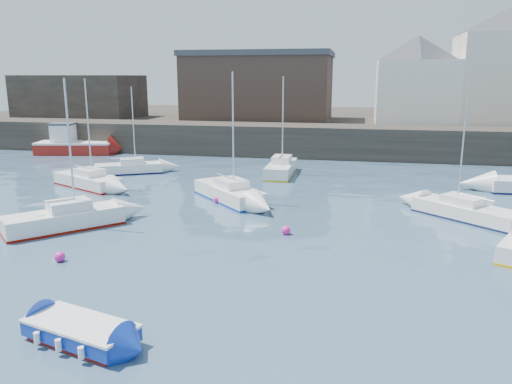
% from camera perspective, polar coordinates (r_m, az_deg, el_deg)
% --- Properties ---
extents(water, '(220.00, 220.00, 0.00)m').
position_cam_1_polar(water, '(16.88, -8.49, -14.14)').
color(water, '#2D4760').
rests_on(water, ground).
extents(quay_wall, '(90.00, 5.00, 3.00)m').
position_cam_1_polar(quay_wall, '(49.72, 5.38, 5.89)').
color(quay_wall, '#28231E').
rests_on(quay_wall, ground).
extents(land_strip, '(90.00, 32.00, 2.80)m').
position_cam_1_polar(land_strip, '(67.55, 7.09, 7.66)').
color(land_strip, '#28231E').
rests_on(land_strip, ground).
extents(bldg_east_a, '(13.36, 13.36, 11.80)m').
position_cam_1_polar(bldg_east_a, '(57.94, 26.99, 12.83)').
color(bldg_east_a, beige).
rests_on(bldg_east_a, land_strip).
extents(bldg_east_d, '(11.14, 11.14, 8.95)m').
position_cam_1_polar(bldg_east_d, '(55.83, 17.84, 12.16)').
color(bldg_east_d, white).
rests_on(bldg_east_d, land_strip).
extents(warehouse, '(16.40, 10.40, 7.60)m').
position_cam_1_polar(warehouse, '(58.17, 0.37, 12.04)').
color(warehouse, '#3D2D26').
rests_on(warehouse, land_strip).
extents(bldg_west, '(14.00, 8.00, 5.00)m').
position_cam_1_polar(bldg_west, '(65.26, -19.45, 10.27)').
color(bldg_west, '#353028').
rests_on(bldg_west, land_strip).
extents(blue_dinghy, '(3.74, 2.36, 0.66)m').
position_cam_1_polar(blue_dinghy, '(16.08, -19.39, -14.77)').
color(blue_dinghy, maroon).
rests_on(blue_dinghy, ground).
extents(fishing_boat, '(7.97, 4.29, 5.00)m').
position_cam_1_polar(fishing_boat, '(54.01, -20.20, 5.15)').
color(fishing_boat, maroon).
rests_on(fishing_boat, ground).
extents(sailboat_a, '(5.34, 5.57, 7.61)m').
position_cam_1_polar(sailboat_a, '(27.48, -20.99, -2.88)').
color(sailboat_a, white).
rests_on(sailboat_a, ground).
extents(sailboat_b, '(5.68, 5.86, 7.96)m').
position_cam_1_polar(sailboat_b, '(31.57, -3.07, -0.05)').
color(sailboat_b, white).
rests_on(sailboat_b, ground).
extents(sailboat_d, '(5.64, 5.29, 7.48)m').
position_cam_1_polar(sailboat_d, '(29.81, 22.87, -2.00)').
color(sailboat_d, white).
rests_on(sailboat_d, ground).
extents(sailboat_e, '(6.07, 4.34, 7.55)m').
position_cam_1_polar(sailboat_e, '(37.29, -18.65, 1.28)').
color(sailboat_e, white).
rests_on(sailboat_e, ground).
extents(sailboat_f, '(1.92, 5.91, 7.68)m').
position_cam_1_polar(sailboat_f, '(39.80, 2.90, 2.74)').
color(sailboat_f, white).
rests_on(sailboat_f, ground).
extents(sailboat_h, '(5.53, 4.02, 6.89)m').
position_cam_1_polar(sailboat_h, '(41.70, -14.27, 2.70)').
color(sailboat_h, white).
rests_on(sailboat_h, ground).
extents(buoy_near, '(0.45, 0.45, 0.45)m').
position_cam_1_polar(buoy_near, '(22.99, -21.47, -7.39)').
color(buoy_near, '#F22097').
rests_on(buoy_near, ground).
extents(buoy_mid, '(0.46, 0.46, 0.46)m').
position_cam_1_polar(buoy_mid, '(25.00, 3.45, -4.84)').
color(buoy_mid, '#F22097').
rests_on(buoy_mid, ground).
extents(buoy_far, '(0.46, 0.46, 0.46)m').
position_cam_1_polar(buoy_far, '(31.15, -4.45, -1.23)').
color(buoy_far, '#F22097').
rests_on(buoy_far, ground).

